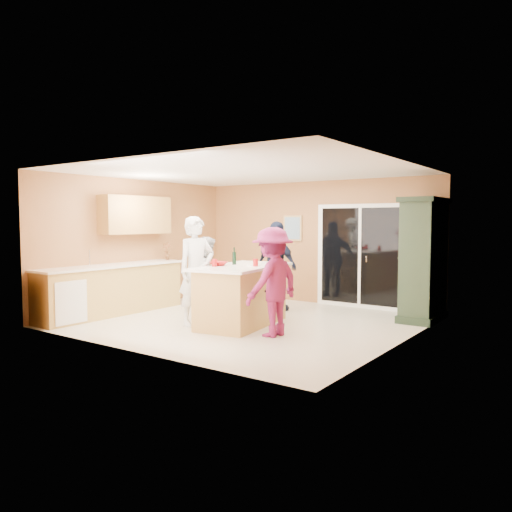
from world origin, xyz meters
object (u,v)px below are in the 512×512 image
Objects in this scene: kitchen_island at (242,297)px; woman_navy at (277,266)px; woman_magenta at (273,282)px; woman_grey at (208,277)px; green_hutch at (424,261)px; woman_white at (196,271)px.

woman_navy is (-0.27, 1.49, 0.40)m from kitchen_island.
woman_grey is at bearing -102.76° from woman_magenta.
green_hutch reaches higher than woman_grey.
woman_navy reaches higher than kitchen_island.
green_hutch is at bearing 34.17° from kitchen_island.
woman_white is (-0.63, -0.42, 0.44)m from kitchen_island.
kitchen_island is at bearing -127.93° from woman_grey.
green_hutch is 1.47× the size of woman_grey.
woman_navy reaches higher than woman_magenta.
woman_white reaches higher than woman_magenta.
woman_magenta is (0.86, -0.35, 0.36)m from kitchen_island.
woman_white reaches higher than kitchen_island.
woman_magenta reaches higher than kitchen_island.
green_hutch is at bearing -32.67° from woman_white.
woman_grey is at bearing 156.11° from kitchen_island.
woman_magenta reaches higher than woman_grey.
kitchen_island is 0.95× the size of green_hutch.
woman_navy is at bearing -52.45° from woman_grey.
woman_grey is at bearing -150.18° from green_hutch.
kitchen_island is 1.57m from woman_navy.
woman_white is at bearing -155.12° from kitchen_island.
green_hutch is at bearing 155.23° from woman_magenta.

